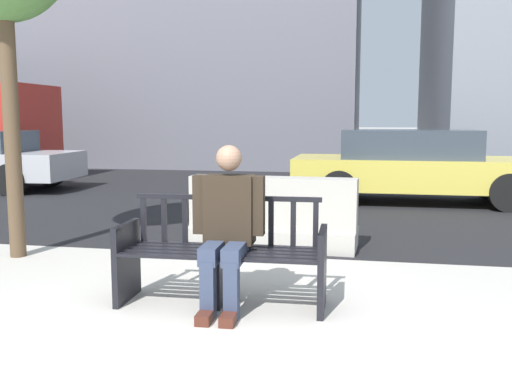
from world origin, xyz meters
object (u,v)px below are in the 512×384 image
object	(u,v)px
seated_person	(227,223)
street_bench	(222,257)
car_taxi_near	(415,166)
jersey_barrier_centre	(272,219)

from	to	relation	value
seated_person	street_bench	bearing A→B (deg)	136.05
street_bench	car_taxi_near	distance (m)	6.59
jersey_barrier_centre	street_bench	bearing A→B (deg)	-91.65
street_bench	car_taxi_near	world-z (taller)	car_taxi_near
seated_person	jersey_barrier_centre	bearing A→B (deg)	89.86
car_taxi_near	seated_person	bearing A→B (deg)	-107.38
seated_person	jersey_barrier_centre	size ratio (longest dim) A/B	0.65
jersey_barrier_centre	car_taxi_near	world-z (taller)	car_taxi_near
street_bench	car_taxi_near	bearing A→B (deg)	72.00
street_bench	jersey_barrier_centre	distance (m)	2.19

